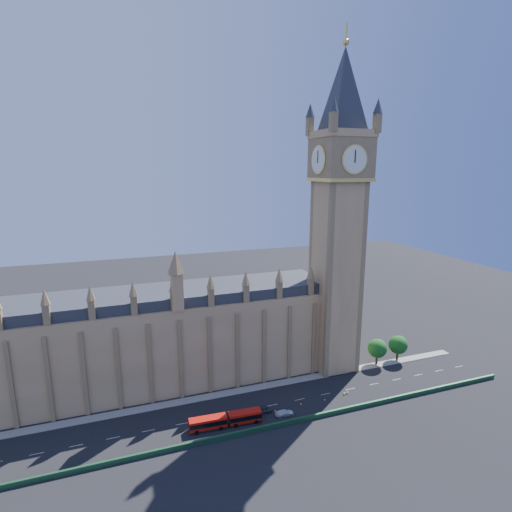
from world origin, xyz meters
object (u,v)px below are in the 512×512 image
object	(u,v)px
car_grey	(263,410)
car_white	(284,413)
red_bus	(226,420)
car_silver	(249,415)

from	to	relation	value
car_grey	car_white	xyz separation A→B (m)	(4.63, -2.91, -0.11)
red_bus	car_silver	distance (m)	6.65
red_bus	car_white	distance (m)	15.32
car_silver	red_bus	bearing A→B (deg)	96.40
car_grey	car_silver	distance (m)	4.26
red_bus	car_silver	size ratio (longest dim) A/B	4.10
car_silver	car_white	bearing A→B (deg)	-107.63
car_grey	car_white	size ratio (longest dim) A/B	0.99
car_grey	car_white	world-z (taller)	car_grey
car_grey	car_white	bearing A→B (deg)	-125.13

